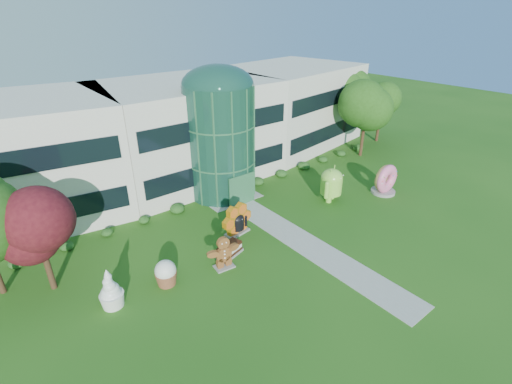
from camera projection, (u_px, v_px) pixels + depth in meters
ground at (317, 251)px, 26.23m from camera, size 140.00×140.00×0.00m
building at (187, 129)px, 36.74m from camera, size 46.00×15.00×9.30m
atrium at (220, 142)px, 32.43m from camera, size 6.00×6.00×9.80m
walkway at (298, 239)px, 27.62m from camera, size 2.40×20.00×0.04m
tree_red at (42, 247)px, 21.47m from camera, size 4.00×4.00×6.00m
trees_backdrop at (214, 147)px, 33.45m from camera, size 52.00×8.00×8.40m
android_green at (332, 182)px, 32.45m from camera, size 3.66×3.12×3.50m
android_black at (237, 222)px, 27.94m from camera, size 1.96×1.52×1.99m
donut at (385, 179)px, 33.89m from camera, size 2.74×1.33×2.85m
gingerbread at (224, 252)px, 24.10m from camera, size 2.66×1.28×2.37m
ice_cream_sandwich at (230, 250)px, 25.66m from camera, size 2.13×1.47×0.86m
honeycomb at (237, 221)px, 27.83m from camera, size 2.98×1.45×2.24m
froyo at (110, 288)px, 20.89m from camera, size 1.69×1.69×2.54m
cupcake at (166, 273)px, 22.76m from camera, size 1.69×1.69×1.71m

